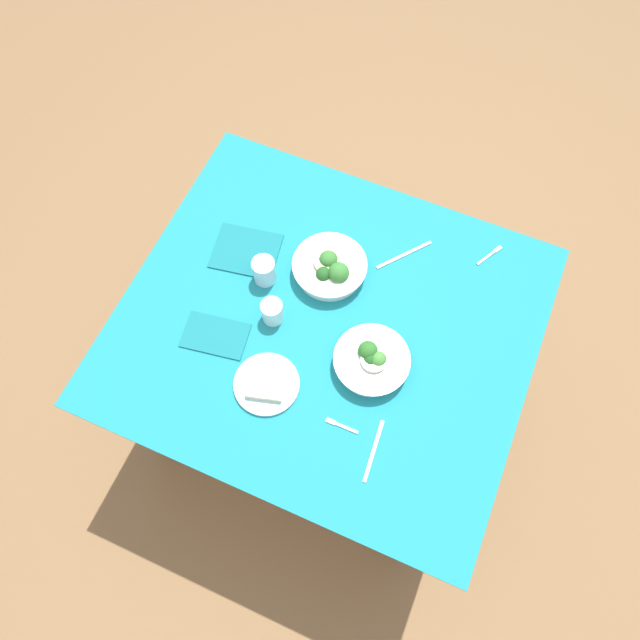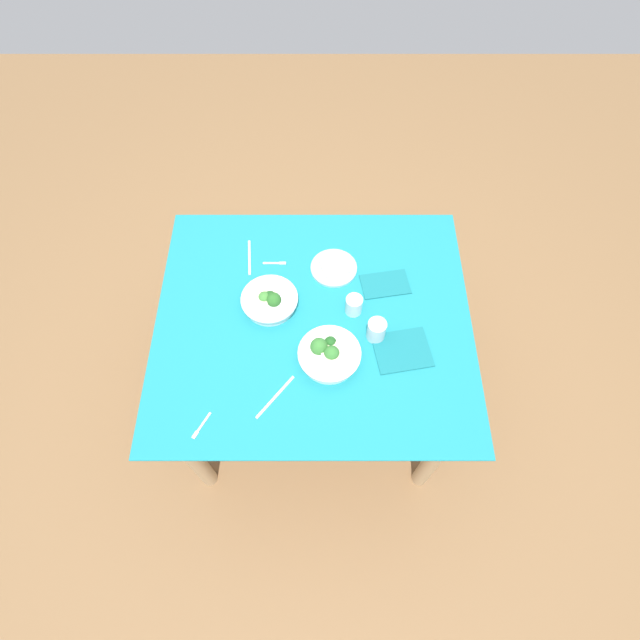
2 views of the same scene
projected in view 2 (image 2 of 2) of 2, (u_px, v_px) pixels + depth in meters
ground_plane at (316, 394)px, 2.64m from camera, size 6.00×6.00×0.00m
dining_table at (315, 335)px, 2.07m from camera, size 1.24×1.10×0.77m
broccoli_bowl_far at (271, 301)px, 1.98m from camera, size 0.22×0.22×0.09m
broccoli_bowl_near at (330, 354)px, 1.86m from camera, size 0.23×0.23×0.09m
bread_side_plate at (335, 267)px, 2.09m from camera, size 0.19×0.19×0.03m
water_glass_center at (377, 330)px, 1.90m from camera, size 0.07×0.07×0.09m
water_glass_side at (355, 305)px, 1.96m from camera, size 0.07×0.07×0.08m
fork_by_far_bowl at (202, 426)px, 1.75m from camera, size 0.06×0.10×0.00m
fork_by_near_bowl at (277, 263)px, 2.11m from camera, size 0.10×0.01×0.00m
table_knife_left at (251, 257)px, 2.12m from camera, size 0.02×0.18×0.00m
table_knife_right at (276, 397)px, 1.81m from camera, size 0.14×0.17×0.00m
napkin_folded_upper at (403, 351)px, 1.90m from camera, size 0.23×0.20×0.01m
napkin_folded_lower at (386, 284)px, 2.05m from camera, size 0.21×0.15×0.01m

